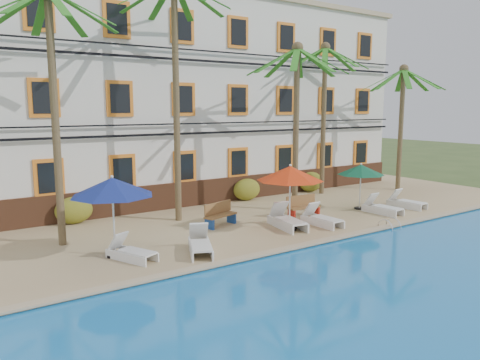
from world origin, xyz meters
TOP-DOWN VIEW (x-y plane):
  - ground at (0.00, 0.00)m, footprint 100.00×100.00m
  - pool_deck at (0.00, 5.00)m, footprint 30.00×12.00m
  - pool_coping at (0.00, -0.90)m, footprint 30.00×0.35m
  - hotel_building at (0.00, 9.98)m, footprint 25.40×6.44m
  - palm_a at (-7.85, 3.86)m, footprint 4.45×4.45m
  - palm_b at (-2.97, 4.76)m, footprint 4.45×4.45m
  - palm_c at (2.29, 3.51)m, footprint 4.45×4.45m
  - palm_d at (6.24, 5.85)m, footprint 4.45×4.45m
  - palm_e at (10.66, 4.26)m, footprint 4.45×4.45m
  - shrub_left at (-6.71, 6.60)m, footprint 1.50×0.90m
  - shrub_mid at (1.79, 6.60)m, footprint 1.50×0.90m
  - shrub_right at (6.13, 6.60)m, footprint 1.50×0.90m
  - umbrella_blue at (-6.80, 1.62)m, footprint 2.58×2.58m
  - umbrella_red at (-0.16, 0.99)m, footprint 2.54×2.54m
  - umbrella_green at (4.91, 1.99)m, footprint 2.13×2.13m
  - lounger_a at (-6.50, 1.01)m, footprint 1.22×1.79m
  - lounger_b at (-4.41, 0.40)m, footprint 1.40×1.99m
  - lounger_c at (-0.06, 1.27)m, footprint 1.07×2.12m
  - lounger_d at (1.35, 0.81)m, footprint 0.69×1.84m
  - lounger_e at (5.02, 0.82)m, footprint 0.74×1.83m
  - lounger_f at (6.94, 0.98)m, footprint 0.81×1.83m
  - bench_left at (-2.06, 3.02)m, footprint 1.57×0.88m
  - bench_right at (1.70, 2.30)m, footprint 1.53×0.58m
  - pool_ladder at (3.23, -1.00)m, footprint 0.54×0.74m

SIDE VIEW (x-z plane):
  - ground at x=0.00m, z-range 0.00..0.00m
  - pool_deck at x=0.00m, z-range 0.00..0.25m
  - pool_ladder at x=3.23m, z-range -0.12..0.62m
  - pool_coping at x=0.00m, z-range 0.25..0.31m
  - lounger_a at x=-6.50m, z-range 0.11..0.91m
  - lounger_f at x=6.94m, z-range 0.10..0.94m
  - lounger_e at x=5.02m, z-range 0.10..0.95m
  - lounger_d at x=1.35m, z-range 0.10..0.96m
  - lounger_b at x=-4.41m, z-range 0.09..0.98m
  - lounger_c at x=-0.06m, z-range 0.08..1.04m
  - bench_left at x=-2.06m, z-range 0.26..1.18m
  - bench_right at x=1.70m, z-range 0.26..1.18m
  - shrub_left at x=-6.71m, z-range 0.25..1.35m
  - shrub_mid at x=1.79m, z-range 0.25..1.35m
  - shrub_right at x=6.13m, z-range 0.25..1.35m
  - umbrella_green at x=4.91m, z-range 1.00..3.13m
  - umbrella_red at x=-0.16m, z-range 1.15..3.68m
  - umbrella_blue at x=-6.80m, z-range 1.16..3.75m
  - palm_e at x=10.66m, z-range 1.31..8.28m
  - palm_c at x=2.29m, z-range 1.35..8.80m
  - hotel_building at x=0.00m, z-range 0.26..10.49m
  - palm_d at x=6.24m, z-range 1.40..9.39m
  - palm_a at x=-7.85m, z-range 1.44..10.01m
  - palm_b at x=-2.97m, z-range 1.51..11.26m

